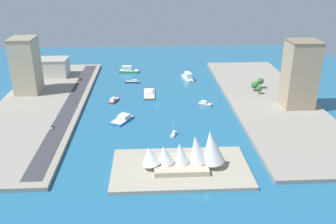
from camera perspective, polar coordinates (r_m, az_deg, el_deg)
The scene contains 21 objects.
ground_plane at distance 303.85m, azimuth -1.68°, elevation 1.14°, with size 440.00×440.00×0.00m, color #23668E.
quay_west at distance 319.62m, azimuth 15.54°, elevation 1.64°, with size 70.00×240.00×2.50m, color gray.
quay_east at distance 315.96m, azimuth -19.10°, elevation 0.95°, with size 70.00×240.00×2.50m, color gray.
peninsula_point at distance 211.96m, azimuth 1.93°, elevation -8.71°, with size 77.68×45.31×2.00m, color #A89E89.
road_strip at distance 309.45m, azimuth -14.70°, elevation 1.30°, with size 11.74×228.00×0.15m, color #38383D.
barge_flat_brown at distance 327.54m, azimuth -2.91°, elevation 2.92°, with size 9.91×28.93×2.88m.
catamaran_blue at distance 274.93m, azimuth -7.04°, elevation -1.07°, with size 17.51×20.85×4.27m.
tugboat_red at distance 313.06m, azimuth -8.37°, elevation 1.84°, with size 8.51×13.84×3.84m.
patrol_launch_navy at distance 359.76m, azimuth -5.50°, elevation 4.68°, with size 15.27×5.24×3.12m.
sailboat_small_white at distance 251.16m, azimuth 0.89°, elevation -3.39°, with size 5.20×8.90×13.01m.
yacht_sleek_gray at distance 304.11m, azimuth 5.74°, elevation 1.30°, with size 12.10×9.52×3.52m.
ferry_white_commuter at distance 367.11m, azimuth 3.07°, elevation 5.43°, with size 10.82×25.29×7.70m.
ferry_green_doubledeck at distance 394.31m, azimuth -6.13°, elevation 6.47°, with size 22.63×9.54×6.90m.
apartment_midrise_tan at distance 303.81m, azimuth 19.72°, elevation 5.51°, with size 23.90×22.14×52.24m.
office_block_beige at distance 341.70m, azimuth -21.10°, elevation 6.73°, with size 20.51×25.86×47.79m.
hotel_broad_white at distance 387.41m, azimuth -17.54°, elevation 6.62°, with size 32.79×23.69×17.62m.
pickup_red at distance 368.56m, azimuth -13.42°, elevation 4.98°, with size 2.04×5.13×1.62m.
van_white at distance 267.52m, azimuth -17.51°, elevation -2.25°, with size 2.02×4.53×1.59m.
traffic_light_waterfront at distance 296.56m, azimuth -13.88°, elevation 1.33°, with size 0.36×0.36×6.50m.
opera_landmark at distance 207.42m, azimuth 3.18°, elevation -6.34°, with size 48.67×22.05×22.97m.
park_tree_cluster at distance 337.42m, azimuth 13.69°, elevation 4.18°, with size 13.22×20.20×9.62m.
Camera 1 is at (6.15, 282.75, 111.06)m, focal length 39.43 mm.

